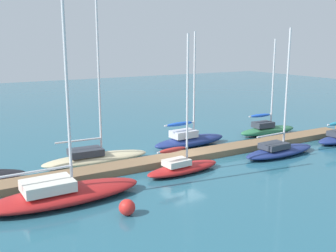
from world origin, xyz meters
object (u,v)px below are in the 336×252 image
object	(u,v)px
sailboat_1	(63,192)
sailboat_5	(279,149)
sailboat_2	(95,156)
sailboat_6	(267,129)
mooring_buoy_red	(127,207)
sailboat_4	(189,139)
sailboat_3	(182,165)

from	to	relation	value
sailboat_1	sailboat_5	world-z (taller)	sailboat_1
sailboat_2	sailboat_6	bearing A→B (deg)	3.82
sailboat_5	mooring_buoy_red	xyz separation A→B (m)	(-13.35, -3.50, -0.06)
sailboat_4	mooring_buoy_red	distance (m)	12.79
sailboat_1	sailboat_3	xyz separation A→B (m)	(7.55, 0.81, -0.07)
sailboat_4	mooring_buoy_red	bearing A→B (deg)	-139.21
sailboat_3	mooring_buoy_red	bearing A→B (deg)	-149.35
sailboat_4	mooring_buoy_red	size ratio (longest dim) A/B	11.22
mooring_buoy_red	sailboat_5	bearing A→B (deg)	14.70
sailboat_2	sailboat_1	bearing A→B (deg)	-122.19
sailboat_4	sailboat_6	size ratio (longest dim) A/B	1.06
sailboat_1	sailboat_6	distance (m)	20.13
sailboat_2	sailboat_3	world-z (taller)	sailboat_2
sailboat_3	mooring_buoy_red	xyz separation A→B (m)	(-5.42, -3.74, -0.11)
sailboat_5	sailboat_4	bearing A→B (deg)	125.03
sailboat_1	sailboat_4	xyz separation A→B (m)	(11.42, 5.86, 0.01)
sailboat_3	sailboat_2	bearing A→B (deg)	126.43
sailboat_2	sailboat_6	world-z (taller)	sailboat_2
mooring_buoy_red	sailboat_6	bearing A→B (deg)	26.66
sailboat_2	sailboat_3	distance (m)	5.95
sailboat_4	sailboat_3	bearing A→B (deg)	-130.08
sailboat_1	sailboat_3	size ratio (longest dim) A/B	1.50
sailboat_1	sailboat_5	xyz separation A→B (m)	(15.48, 0.57, -0.12)
sailboat_1	sailboat_6	world-z (taller)	sailboat_1
sailboat_1	mooring_buoy_red	xyz separation A→B (m)	(2.13, -2.93, -0.18)
sailboat_2	sailboat_4	distance (m)	7.74
sailboat_2	mooring_buoy_red	size ratio (longest dim) A/B	14.13
sailboat_2	sailboat_5	xyz separation A→B (m)	(11.78, -4.77, -0.06)
sailboat_1	sailboat_2	bearing A→B (deg)	54.36
sailboat_2	sailboat_3	bearing A→B (deg)	-47.08
sailboat_2	sailboat_4	size ratio (longest dim) A/B	1.26
sailboat_2	sailboat_6	size ratio (longest dim) A/B	1.34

